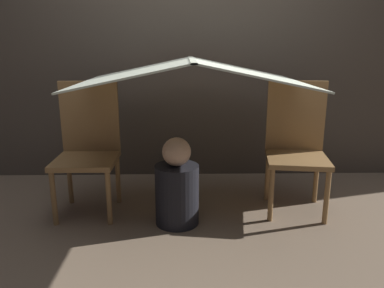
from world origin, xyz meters
name	(u,v)px	position (x,y,z in m)	size (l,w,h in m)	color
ground_plane	(192,215)	(0.00, 0.00, 0.00)	(8.80, 8.80, 0.00)	#7A6651
wall_back	(190,39)	(0.00, 0.93, 1.25)	(7.00, 0.05, 2.50)	#4C4238
chair_left	(88,144)	(-0.76, 0.15, 0.50)	(0.43, 0.43, 0.95)	olive
chair_right	(296,143)	(0.77, 0.15, 0.50)	(0.49, 0.49, 0.95)	olive
sheet_canopy	(192,71)	(0.00, 0.06, 1.03)	(1.52, 1.13, 0.17)	silver
person_front	(177,188)	(-0.11, -0.11, 0.26)	(0.30, 0.30, 0.61)	black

